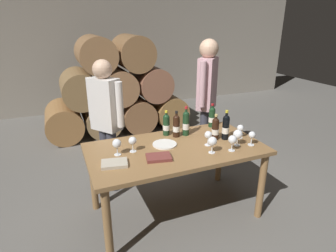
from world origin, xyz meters
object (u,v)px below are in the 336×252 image
at_px(wine_glass_4, 117,144).
at_px(wine_glass_1, 240,129).
at_px(leather_ledger, 159,157).
at_px(wine_bottle_5, 215,128).
at_px(wine_glass_7, 233,140).
at_px(taster_seated_left, 106,116).
at_px(wine_glass_0, 208,135).
at_px(wine_bottle_2, 176,126).
at_px(serving_plate, 165,144).
at_px(wine_bottle_4, 226,127).
at_px(dining_table, 176,155).
at_px(wine_glass_5, 252,136).
at_px(wine_bottle_0, 166,124).
at_px(tasting_notebook, 114,164).
at_px(wine_bottle_1, 186,123).
at_px(wine_glass_3, 238,135).
at_px(wine_glass_6, 133,141).
at_px(wine_glass_2, 212,142).
at_px(wine_bottle_3, 212,117).
at_px(sommelier_presenting, 207,94).

bearing_deg(wine_glass_4, wine_glass_1, -4.18).
relative_size(wine_glass_1, leather_ledger, 0.66).
bearing_deg(wine_bottle_5, wine_glass_1, -14.69).
bearing_deg(wine_glass_7, taster_seated_left, 134.79).
height_order(wine_glass_0, wine_glass_4, wine_glass_4).
relative_size(wine_bottle_2, serving_plate, 1.18).
relative_size(wine_bottle_4, wine_bottle_5, 1.14).
height_order(dining_table, wine_glass_5, wine_glass_5).
height_order(wine_bottle_0, wine_bottle_2, wine_bottle_2).
distance_m(wine_glass_1, wine_glass_7, 0.34).
bearing_deg(wine_bottle_4, wine_glass_0, -164.06).
xyz_separation_m(wine_bottle_2, wine_glass_1, (0.60, -0.29, -0.02)).
bearing_deg(tasting_notebook, wine_bottle_1, 34.77).
bearing_deg(wine_glass_7, wine_bottle_1, 114.02).
distance_m(wine_bottle_5, wine_glass_3, 0.25).
bearing_deg(taster_seated_left, wine_glass_6, -79.91).
xyz_separation_m(tasting_notebook, taster_seated_left, (0.10, 0.85, 0.15)).
height_order(wine_glass_2, wine_glass_6, wine_glass_2).
relative_size(wine_bottle_3, wine_bottle_5, 1.01).
xyz_separation_m(wine_bottle_0, tasting_notebook, (-0.66, -0.46, -0.11)).
distance_m(wine_bottle_3, wine_glass_1, 0.42).
distance_m(wine_bottle_3, wine_glass_5, 0.61).
bearing_deg(wine_bottle_1, wine_glass_2, -85.85).
bearing_deg(wine_glass_6, wine_glass_3, -14.52).
relative_size(wine_bottle_0, wine_glass_6, 1.81).
bearing_deg(wine_bottle_1, wine_glass_5, -45.08).
height_order(wine_glass_0, wine_glass_1, wine_glass_0).
bearing_deg(wine_glass_7, wine_bottle_0, 125.19).
height_order(wine_bottle_3, sommelier_presenting, sommelier_presenting).
relative_size(wine_bottle_3, leather_ledger, 1.25).
distance_m(wine_bottle_1, wine_glass_5, 0.69).
distance_m(wine_bottle_4, wine_glass_7, 0.28).
relative_size(wine_glass_0, leather_ledger, 0.67).
xyz_separation_m(wine_bottle_3, wine_glass_3, (-0.04, -0.55, -0.01)).
distance_m(wine_bottle_3, serving_plate, 0.75).
height_order(wine_bottle_2, wine_glass_3, wine_bottle_2).
relative_size(wine_bottle_2, wine_bottle_4, 0.91).
relative_size(wine_bottle_2, wine_glass_0, 1.90).
xyz_separation_m(wine_bottle_5, taster_seated_left, (-0.98, 0.70, 0.04)).
height_order(wine_bottle_5, wine_glass_7, wine_bottle_5).
relative_size(wine_bottle_4, sommelier_presenting, 0.18).
xyz_separation_m(wine_bottle_5, sommelier_presenting, (0.30, 0.73, 0.16)).
distance_m(wine_bottle_4, wine_glass_2, 0.38).
height_order(wine_bottle_4, wine_glass_0, wine_bottle_4).
distance_m(wine_glass_2, wine_glass_7, 0.20).
xyz_separation_m(wine_bottle_5, wine_glass_1, (0.26, -0.07, -0.02)).
bearing_deg(wine_bottle_1, sommelier_presenting, 43.42).
relative_size(wine_bottle_5, sommelier_presenting, 0.16).
distance_m(wine_glass_0, wine_glass_2, 0.17).
relative_size(wine_glass_4, tasting_notebook, 0.71).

